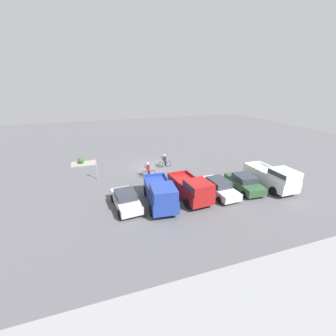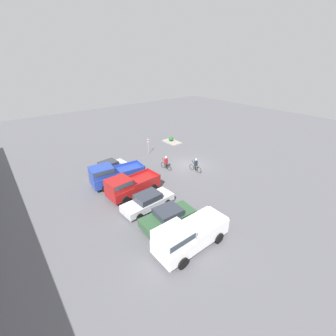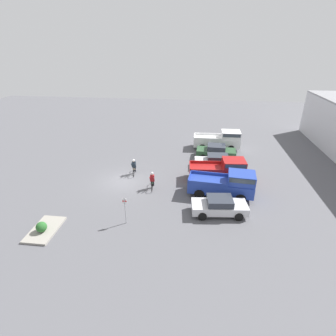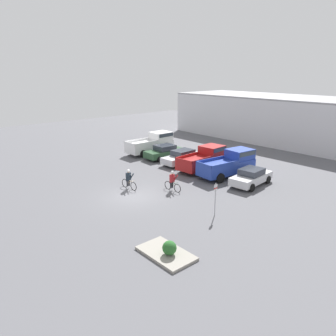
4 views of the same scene
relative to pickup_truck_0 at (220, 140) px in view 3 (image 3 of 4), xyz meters
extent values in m
plane|color=#56565B|center=(9.63, -9.66, -1.18)|extent=(80.00, 80.00, 0.00)
cube|color=white|center=(0.00, -0.48, -0.29)|extent=(2.08, 5.59, 1.02)
cube|color=white|center=(-0.01, 1.19, 0.66)|extent=(1.90, 2.24, 0.89)
cube|color=#333D47|center=(-0.01, 1.19, 0.86)|extent=(1.96, 2.06, 0.39)
cube|color=white|center=(-0.98, -1.61, 0.34)|extent=(0.10, 3.35, 0.25)
cube|color=white|center=(0.99, -1.60, 0.34)|extent=(0.10, 3.35, 0.25)
cube|color=white|center=(0.02, -3.23, 0.34)|extent=(2.05, 0.09, 0.25)
cylinder|color=black|center=(-1.03, 1.24, -0.76)|extent=(0.22, 0.84, 0.84)
cylinder|color=black|center=(1.02, 1.25, -0.76)|extent=(0.22, 0.84, 0.84)
cylinder|color=black|center=(-1.01, -2.22, -0.76)|extent=(0.22, 0.84, 0.84)
cylinder|color=black|center=(1.04, -2.21, -0.76)|extent=(0.22, 0.84, 0.84)
cube|color=#2D5133|center=(2.80, -0.63, -0.58)|extent=(2.08, 4.50, 0.68)
cube|color=#2D333D|center=(2.80, -0.63, 0.03)|extent=(1.77, 2.07, 0.53)
cylinder|color=black|center=(1.96, 0.82, -0.87)|extent=(0.21, 0.61, 0.60)
cylinder|color=black|center=(3.80, 0.72, -0.87)|extent=(0.21, 0.61, 0.60)
cylinder|color=black|center=(1.80, -1.99, -0.87)|extent=(0.21, 0.61, 0.60)
cylinder|color=black|center=(3.65, -2.09, -0.87)|extent=(0.21, 0.61, 0.60)
cube|color=silver|center=(5.60, -0.63, -0.61)|extent=(1.93, 4.81, 0.62)
cube|color=#2D333D|center=(5.60, -0.63, -0.02)|extent=(1.64, 2.20, 0.55)
cylinder|color=black|center=(4.68, 0.85, -0.87)|extent=(0.21, 0.61, 0.61)
cylinder|color=black|center=(6.39, 0.93, -0.87)|extent=(0.21, 0.61, 0.61)
cylinder|color=black|center=(4.82, -2.18, -0.87)|extent=(0.21, 0.61, 0.61)
cylinder|color=black|center=(6.53, -2.10, -0.87)|extent=(0.21, 0.61, 0.61)
cube|color=maroon|center=(8.40, -0.86, -0.35)|extent=(2.39, 5.30, 0.92)
cube|color=maroon|center=(8.29, 0.68, 0.53)|extent=(2.01, 2.19, 0.83)
cube|color=#333D47|center=(8.29, 0.68, 0.71)|extent=(2.06, 2.03, 0.37)
cube|color=maroon|center=(7.50, -1.96, 0.24)|extent=(0.30, 3.10, 0.25)
cube|color=maroon|center=(9.45, -1.82, 0.24)|extent=(0.30, 3.10, 0.25)
cube|color=maroon|center=(8.58, -3.40, 0.24)|extent=(2.03, 0.22, 0.25)
cylinder|color=black|center=(7.28, 0.66, -0.76)|extent=(0.28, 0.84, 0.83)
cylinder|color=black|center=(9.30, 0.81, -0.76)|extent=(0.28, 0.84, 0.83)
cylinder|color=black|center=(7.50, -2.53, -0.76)|extent=(0.28, 0.84, 0.83)
cylinder|color=black|center=(9.53, -2.39, -0.76)|extent=(0.28, 0.84, 0.83)
cube|color=#233D9E|center=(11.20, -0.66, -0.29)|extent=(2.51, 5.63, 1.01)
cube|color=#233D9E|center=(11.36, 0.97, 0.66)|extent=(2.03, 2.35, 0.89)
cube|color=#333D47|center=(11.36, 0.97, 0.86)|extent=(2.08, 2.18, 0.39)
cube|color=#233D9E|center=(10.15, -1.65, 0.34)|extent=(0.40, 3.27, 0.25)
cube|color=#233D9E|center=(12.04, -1.84, 0.34)|extent=(0.40, 3.27, 0.25)
cube|color=#233D9E|center=(10.94, -3.34, 0.34)|extent=(1.99, 0.27, 0.25)
cylinder|color=black|center=(10.38, 1.12, -0.75)|extent=(0.30, 0.88, 0.86)
cylinder|color=black|center=(12.36, 0.93, -0.75)|extent=(0.30, 0.88, 0.86)
cylinder|color=black|center=(10.05, -2.25, -0.75)|extent=(0.30, 0.88, 0.86)
cylinder|color=black|center=(12.03, -2.44, -0.75)|extent=(0.30, 0.88, 0.86)
cube|color=silver|center=(14.00, -0.91, -0.58)|extent=(2.11, 4.35, 0.64)
cube|color=#2D333D|center=(14.00, -0.91, -0.02)|extent=(1.72, 2.03, 0.50)
cylinder|color=black|center=(13.02, 0.35, -0.85)|extent=(0.24, 0.66, 0.65)
cylinder|color=black|center=(14.73, 0.51, -0.85)|extent=(0.24, 0.66, 0.65)
cylinder|color=black|center=(13.28, -2.33, -0.85)|extent=(0.24, 0.66, 0.65)
cylinder|color=black|center=(14.99, -2.16, -0.85)|extent=(0.24, 0.66, 0.65)
torus|color=black|center=(11.25, -6.62, -0.85)|extent=(0.70, 0.11, 0.70)
torus|color=black|center=(10.24, -6.70, -0.85)|extent=(0.70, 0.11, 0.70)
cylinder|color=#2D5133|center=(10.74, -6.66, -0.68)|extent=(0.53, 0.08, 0.37)
cylinder|color=#2D5133|center=(10.74, -6.66, -0.49)|extent=(0.56, 0.08, 0.04)
cylinder|color=#2D5133|center=(10.57, -6.68, -0.68)|extent=(0.04, 0.04, 0.34)
cylinder|color=#2D5133|center=(11.12, -6.63, -0.46)|extent=(0.06, 0.46, 0.02)
cylinder|color=black|center=(10.63, -6.58, -0.72)|extent=(0.13, 0.13, 0.52)
cylinder|color=black|center=(10.65, -6.76, -0.72)|extent=(0.13, 0.13, 0.52)
cube|color=maroon|center=(10.69, -6.67, -0.16)|extent=(0.27, 0.38, 0.61)
cylinder|color=maroon|center=(10.88, -6.48, -0.16)|extent=(0.51, 0.13, 0.66)
cylinder|color=maroon|center=(10.91, -6.82, -0.16)|extent=(0.51, 0.13, 0.66)
sphere|color=tan|center=(10.72, -6.66, 0.27)|extent=(0.24, 0.24, 0.24)
sphere|color=silver|center=(10.72, -6.66, 0.33)|extent=(0.26, 0.26, 0.26)
torus|color=black|center=(8.66, -8.92, -0.85)|extent=(0.71, 0.11, 0.71)
torus|color=black|center=(7.58, -9.01, -0.85)|extent=(0.71, 0.11, 0.71)
cylinder|color=tan|center=(8.12, -8.96, -0.67)|extent=(0.56, 0.08, 0.38)
cylinder|color=tan|center=(8.12, -8.96, -0.48)|extent=(0.60, 0.09, 0.04)
cylinder|color=tan|center=(7.93, -8.98, -0.67)|extent=(0.04, 0.04, 0.35)
cylinder|color=tan|center=(8.52, -8.93, -0.45)|extent=(0.06, 0.46, 0.02)
cylinder|color=black|center=(8.00, -8.88, -0.71)|extent=(0.13, 0.13, 0.53)
cylinder|color=black|center=(8.02, -9.06, -0.71)|extent=(0.13, 0.13, 0.53)
cube|color=#1E2833|center=(8.06, -8.97, -0.15)|extent=(0.27, 0.38, 0.59)
cylinder|color=#1E2833|center=(8.27, -8.78, -0.15)|extent=(0.54, 0.13, 0.65)
cylinder|color=#1E2833|center=(8.29, -9.12, -0.15)|extent=(0.54, 0.13, 0.65)
sphere|color=tan|center=(8.09, -8.97, 0.25)|extent=(0.22, 0.22, 0.22)
sphere|color=silver|center=(8.09, -8.97, 0.31)|extent=(0.24, 0.24, 0.24)
cylinder|color=#9E9EA3|center=(15.99, -7.71, -0.06)|extent=(0.06, 0.06, 2.23)
cube|color=white|center=(15.99, -7.71, 0.72)|extent=(0.03, 0.30, 0.45)
cube|color=red|center=(15.99, -7.71, 0.72)|extent=(0.03, 0.30, 0.10)
cube|color=gray|center=(17.48, -13.18, -1.10)|extent=(3.00, 1.76, 0.15)
sphere|color=#286028|center=(17.76, -13.19, -0.66)|extent=(0.73, 0.73, 0.73)
camera|label=1|loc=(15.91, 15.52, 8.38)|focal=24.00mm
camera|label=2|loc=(-8.22, 8.18, 10.79)|focal=24.00mm
camera|label=3|loc=(31.10, -2.83, 10.79)|focal=28.00mm
camera|label=4|loc=(28.68, -22.87, 7.86)|focal=35.00mm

